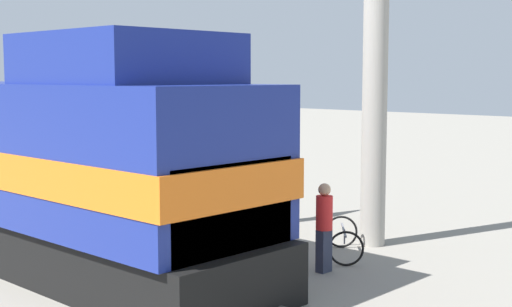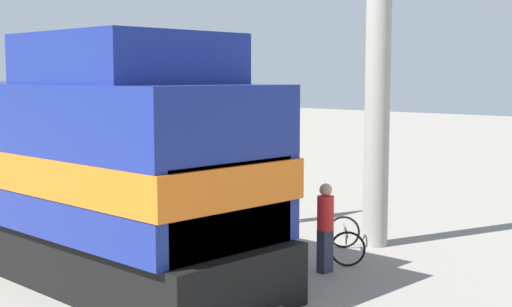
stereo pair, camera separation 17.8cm
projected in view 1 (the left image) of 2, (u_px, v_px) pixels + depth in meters
name	position (u px, v px, depth m)	size (l,w,h in m)	color
ground_plane	(87.00, 272.00, 14.49)	(120.00, 120.00, 0.00)	gray
rail_near	(56.00, 275.00, 13.96)	(0.08, 32.45, 0.15)	#4C4742
rail_far	(116.00, 261.00, 15.00)	(0.08, 32.45, 0.15)	#4C4742
locomotive	(15.00, 160.00, 16.17)	(3.22, 15.66, 4.73)	black
utility_pole	(376.00, 35.00, 16.26)	(1.80, 0.58, 9.72)	#9E998E
vendor_umbrella	(178.00, 154.00, 18.88)	(1.92, 1.92, 2.13)	#4C4C4C
billboard_sign	(260.00, 135.00, 18.91)	(1.89, 0.12, 3.28)	#595959
shrub_cluster	(208.00, 211.00, 19.15)	(0.71, 0.71, 0.71)	#2D722D
person_bystander	(324.00, 224.00, 14.36)	(0.34, 0.34, 1.82)	#2D3347
bicycle	(344.00, 239.00, 15.66)	(1.77, 1.65, 0.75)	black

